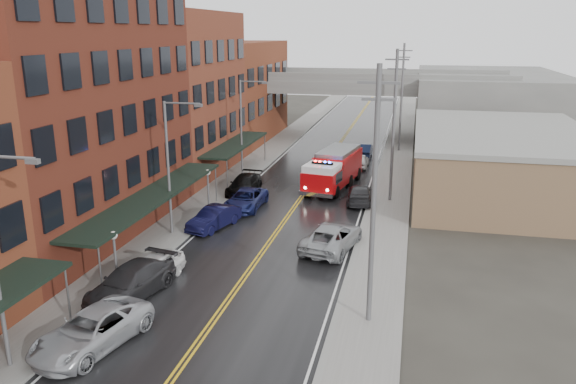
# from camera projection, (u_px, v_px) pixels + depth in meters

# --- Properties ---
(road) EXTENTS (11.00, 160.00, 0.02)m
(road) POSITION_uv_depth(u_px,v_px,m) (289.00, 214.00, 42.16)
(road) COLOR black
(road) RESTS_ON ground
(sidewalk_left) EXTENTS (3.00, 160.00, 0.15)m
(sidewalk_left) POSITION_uv_depth(u_px,v_px,m) (198.00, 207.00, 43.69)
(sidewalk_left) COLOR slate
(sidewalk_left) RESTS_ON ground
(sidewalk_right) EXTENTS (3.00, 160.00, 0.15)m
(sidewalk_right) POSITION_uv_depth(u_px,v_px,m) (388.00, 220.00, 40.59)
(sidewalk_right) COLOR slate
(sidewalk_right) RESTS_ON ground
(curb_left) EXTENTS (0.30, 160.00, 0.15)m
(curb_left) POSITION_uv_depth(u_px,v_px,m) (218.00, 208.00, 43.34)
(curb_left) COLOR gray
(curb_left) RESTS_ON ground
(curb_right) EXTENTS (0.30, 160.00, 0.15)m
(curb_right) POSITION_uv_depth(u_px,v_px,m) (365.00, 219.00, 40.94)
(curb_right) COLOR gray
(curb_right) RESTS_ON ground
(brick_building_b) EXTENTS (9.00, 20.00, 18.00)m
(brick_building_b) POSITION_uv_depth(u_px,v_px,m) (63.00, 100.00, 35.93)
(brick_building_b) COLOR #5D2618
(brick_building_b) RESTS_ON ground
(brick_building_c) EXTENTS (9.00, 15.00, 15.00)m
(brick_building_c) POSITION_uv_depth(u_px,v_px,m) (176.00, 95.00, 52.75)
(brick_building_c) COLOR brown
(brick_building_c) RESTS_ON ground
(brick_building_far) EXTENTS (9.00, 20.00, 12.00)m
(brick_building_far) POSITION_uv_depth(u_px,v_px,m) (234.00, 92.00, 69.56)
(brick_building_far) COLOR brown
(brick_building_far) RESTS_ON ground
(tan_building) EXTENTS (14.00, 22.00, 5.00)m
(tan_building) POSITION_uv_depth(u_px,v_px,m) (499.00, 163.00, 47.45)
(tan_building) COLOR brown
(tan_building) RESTS_ON ground
(right_far_block) EXTENTS (18.00, 30.00, 8.00)m
(right_far_block) POSITION_uv_depth(u_px,v_px,m) (487.00, 103.00, 74.72)
(right_far_block) COLOR slate
(right_far_block) RESTS_ON ground
(awning_1) EXTENTS (2.60, 18.00, 3.09)m
(awning_1) POSITION_uv_depth(u_px,v_px,m) (153.00, 196.00, 36.37)
(awning_1) COLOR black
(awning_1) RESTS_ON ground
(awning_2) EXTENTS (2.60, 13.00, 3.09)m
(awning_2) POSITION_uv_depth(u_px,v_px,m) (236.00, 144.00, 52.76)
(awning_2) COLOR black
(awning_2) RESTS_ON ground
(globe_lamp_1) EXTENTS (0.44, 0.44, 3.12)m
(globe_lamp_1) POSITION_uv_depth(u_px,v_px,m) (114.00, 246.00, 29.76)
(globe_lamp_1) COLOR #59595B
(globe_lamp_1) RESTS_ON ground
(globe_lamp_2) EXTENTS (0.44, 0.44, 3.12)m
(globe_lamp_2) POSITION_uv_depth(u_px,v_px,m) (208.00, 180.00, 42.88)
(globe_lamp_2) COLOR #59595B
(globe_lamp_2) RESTS_ON ground
(street_lamp_1) EXTENTS (2.64, 0.22, 9.00)m
(street_lamp_1) POSITION_uv_depth(u_px,v_px,m) (171.00, 160.00, 36.49)
(street_lamp_1) COLOR #59595B
(street_lamp_1) RESTS_ON ground
(street_lamp_2) EXTENTS (2.64, 0.22, 9.00)m
(street_lamp_2) POSITION_uv_depth(u_px,v_px,m) (244.00, 122.00, 51.49)
(street_lamp_2) COLOR #59595B
(street_lamp_2) RESTS_ON ground
(utility_pole_0) EXTENTS (1.80, 0.24, 12.00)m
(utility_pole_0) POSITION_uv_depth(u_px,v_px,m) (374.00, 195.00, 24.83)
(utility_pole_0) COLOR #59595B
(utility_pole_0) RESTS_ON ground
(utility_pole_1) EXTENTS (1.80, 0.24, 12.00)m
(utility_pole_1) POSITION_uv_depth(u_px,v_px,m) (394.00, 124.00, 43.57)
(utility_pole_1) COLOR #59595B
(utility_pole_1) RESTS_ON ground
(utility_pole_2) EXTENTS (1.80, 0.24, 12.00)m
(utility_pole_2) POSITION_uv_depth(u_px,v_px,m) (402.00, 96.00, 62.31)
(utility_pole_2) COLOR #59595B
(utility_pole_2) RESTS_ON ground
(overpass) EXTENTS (40.00, 10.00, 7.50)m
(overpass) POSITION_uv_depth(u_px,v_px,m) (345.00, 91.00, 70.49)
(overpass) COLOR slate
(overpass) RESTS_ON ground
(fire_truck) EXTENTS (4.68, 9.18, 3.22)m
(fire_truck) POSITION_uv_depth(u_px,v_px,m) (333.00, 169.00, 48.76)
(fire_truck) COLOR #AF080B
(fire_truck) RESTS_ON ground
(parked_car_left_2) EXTENTS (3.90, 6.22, 1.60)m
(parked_car_left_2) POSITION_uv_depth(u_px,v_px,m) (92.00, 330.00, 24.31)
(parked_car_left_2) COLOR #A3A6AB
(parked_car_left_2) RESTS_ON ground
(parked_car_left_3) EXTENTS (3.41, 6.12, 1.68)m
(parked_car_left_3) POSITION_uv_depth(u_px,v_px,m) (131.00, 282.00, 28.86)
(parked_car_left_3) COLOR #272729
(parked_car_left_3) RESTS_ON ground
(parked_car_left_4) EXTENTS (2.61, 4.80, 1.55)m
(parked_car_left_4) POSITION_uv_depth(u_px,v_px,m) (152.00, 269.00, 30.59)
(parked_car_left_4) COLOR white
(parked_car_left_4) RESTS_ON ground
(parked_car_left_5) EXTENTS (2.85, 4.88, 1.52)m
(parked_car_left_5) POSITION_uv_depth(u_px,v_px,m) (214.00, 218.00, 39.00)
(parked_car_left_5) COLOR black
(parked_car_left_5) RESTS_ON ground
(parked_car_left_6) EXTENTS (2.51, 5.30, 1.46)m
(parked_car_left_6) POSITION_uv_depth(u_px,v_px,m) (246.00, 199.00, 43.39)
(parked_car_left_6) COLOR #151B4F
(parked_car_left_6) RESTS_ON ground
(parked_car_left_7) EXTENTS (2.17, 5.22, 1.51)m
(parked_car_left_7) POSITION_uv_depth(u_px,v_px,m) (244.00, 184.00, 47.51)
(parked_car_left_7) COLOR black
(parked_car_left_7) RESTS_ON ground
(parked_car_right_0) EXTENTS (3.77, 6.24, 1.62)m
(parked_car_right_0) POSITION_uv_depth(u_px,v_px,m) (332.00, 237.00, 35.25)
(parked_car_right_0) COLOR #929599
(parked_car_right_0) RESTS_ON ground
(parked_car_right_1) EXTENTS (2.41, 5.14, 1.45)m
(parked_car_right_1) POSITION_uv_depth(u_px,v_px,m) (360.00, 194.00, 44.85)
(parked_car_right_1) COLOR #252528
(parked_car_right_1) RESTS_ON ground
(parked_car_right_2) EXTENTS (1.69, 4.14, 1.41)m
(parked_car_right_2) POSITION_uv_depth(u_px,v_px,m) (360.00, 161.00, 56.38)
(parked_car_right_2) COLOR white
(parked_car_right_2) RESTS_ON ground
(parked_car_right_3) EXTENTS (1.64, 4.65, 1.53)m
(parked_car_right_3) POSITION_uv_depth(u_px,v_px,m) (364.00, 150.00, 60.88)
(parked_car_right_3) COLOR black
(parked_car_right_3) RESTS_ON ground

